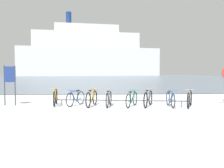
# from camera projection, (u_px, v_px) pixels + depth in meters

# --- Properties ---
(ground) EXTENTS (80.00, 132.00, 0.08)m
(ground) POSITION_uv_depth(u_px,v_px,m) (108.00, 78.00, 61.39)
(ground) COLOR silver
(bike_rack) EXTENTS (6.12, 0.96, 0.31)m
(bike_rack) POSITION_uv_depth(u_px,v_px,m) (120.00, 101.00, 11.44)
(bike_rack) COLOR #4C5156
(bike_rack) RESTS_ON ground
(bicycle_0) EXTENTS (0.46, 1.74, 0.84)m
(bicycle_0) POSITION_uv_depth(u_px,v_px,m) (55.00, 97.00, 11.82)
(bicycle_0) COLOR black
(bicycle_0) RESTS_ON ground
(bicycle_1) EXTENTS (0.77, 1.47, 0.77)m
(bicycle_1) POSITION_uv_depth(u_px,v_px,m) (76.00, 98.00, 11.70)
(bicycle_1) COLOR black
(bicycle_1) RESTS_ON ground
(bicycle_2) EXTENTS (0.59, 1.72, 0.82)m
(bicycle_2) POSITION_uv_depth(u_px,v_px,m) (92.00, 98.00, 11.50)
(bicycle_2) COLOR black
(bicycle_2) RESTS_ON ground
(bicycle_3) EXTENTS (0.48, 1.62, 0.79)m
(bicycle_3) POSITION_uv_depth(u_px,v_px,m) (109.00, 99.00, 11.42)
(bicycle_3) COLOR black
(bicycle_3) RESTS_ON ground
(bicycle_4) EXTENTS (0.77, 1.54, 0.76)m
(bicycle_4) POSITION_uv_depth(u_px,v_px,m) (132.00, 99.00, 11.38)
(bicycle_4) COLOR black
(bicycle_4) RESTS_ON ground
(bicycle_5) EXTENTS (0.77, 1.68, 0.83)m
(bicycle_5) POSITION_uv_depth(u_px,v_px,m) (148.00, 98.00, 11.38)
(bicycle_5) COLOR black
(bicycle_5) RESTS_ON ground
(bicycle_6) EXTENTS (0.46, 1.62, 0.78)m
(bicycle_6) POSITION_uv_depth(u_px,v_px,m) (170.00, 99.00, 11.32)
(bicycle_6) COLOR black
(bicycle_6) RESTS_ON ground
(bicycle_7) EXTENTS (0.79, 1.54, 0.84)m
(bicycle_7) POSITION_uv_depth(u_px,v_px,m) (190.00, 99.00, 11.16)
(bicycle_7) COLOR black
(bicycle_7) RESTS_ON ground
(info_sign) EXTENTS (0.55, 0.06, 1.91)m
(info_sign) POSITION_uv_depth(u_px,v_px,m) (10.00, 78.00, 11.76)
(info_sign) COLOR #33383D
(info_sign) RESTS_ON ground
(ferry_ship) EXTENTS (53.82, 19.52, 23.85)m
(ferry_ship) POSITION_uv_depth(u_px,v_px,m) (89.00, 55.00, 94.82)
(ferry_ship) COLOR white
(ferry_ship) RESTS_ON ground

